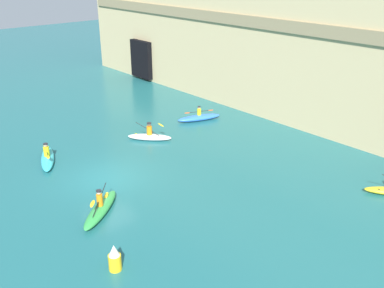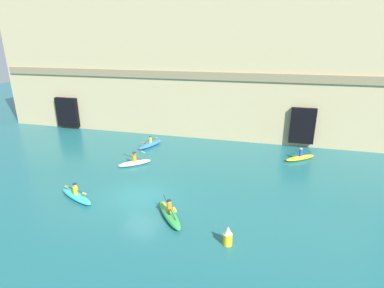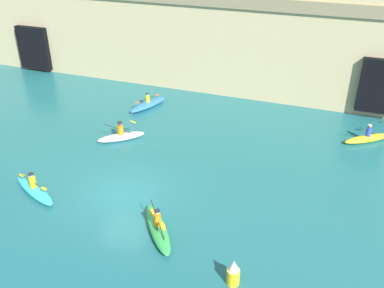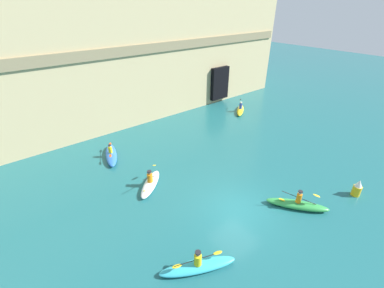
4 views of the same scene
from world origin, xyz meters
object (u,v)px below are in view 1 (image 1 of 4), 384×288
kayak_green (101,209)px  kayak_white (150,136)px  marker_buoy (115,258)px  kayak_cyan (47,158)px  kayak_blue (199,117)px

kayak_green → kayak_white: bearing=1.4°
kayak_green → marker_buoy: kayak_green is taller
kayak_cyan → marker_buoy: 11.30m
kayak_blue → marker_buoy: 17.23m
kayak_blue → kayak_cyan: (-0.82, -11.60, -0.01)m
kayak_blue → marker_buoy: bearing=56.2°
kayak_white → kayak_cyan: bearing=36.7°
kayak_white → kayak_cyan: 6.72m
kayak_blue → kayak_cyan: kayak_cyan is taller
kayak_cyan → kayak_green: kayak_green is taller
kayak_blue → kayak_green: size_ratio=1.06×
kayak_cyan → marker_buoy: kayak_cyan is taller
kayak_white → kayak_blue: 5.06m
kayak_white → kayak_blue: (-0.56, 5.03, -0.01)m
kayak_white → kayak_green: size_ratio=0.84×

